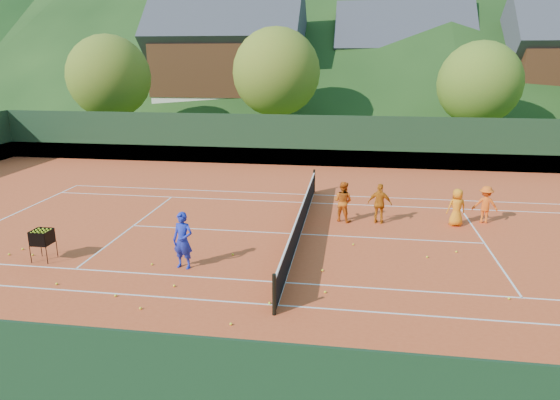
# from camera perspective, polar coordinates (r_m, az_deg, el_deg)

# --- Properties ---
(ground) EXTENTS (400.00, 400.00, 0.00)m
(ground) POSITION_cam_1_polar(r_m,az_deg,el_deg) (18.17, 2.33, -3.97)
(ground) COLOR #2E5019
(ground) RESTS_ON ground
(clay_court) EXTENTS (40.00, 24.00, 0.02)m
(clay_court) POSITION_cam_1_polar(r_m,az_deg,el_deg) (18.17, 2.33, -3.94)
(clay_court) COLOR #C74620
(clay_court) RESTS_ON ground
(coach) EXTENTS (0.70, 0.53, 1.76)m
(coach) POSITION_cam_1_polar(r_m,az_deg,el_deg) (15.31, -11.04, -4.57)
(coach) COLOR #1B29B1
(coach) RESTS_ON clay_court
(student_a) EXTENTS (0.95, 0.86, 1.59)m
(student_a) POSITION_cam_1_polar(r_m,az_deg,el_deg) (19.52, 7.19, -0.17)
(student_a) COLOR #D15B12
(student_a) RESTS_ON clay_court
(student_b) EXTENTS (0.97, 0.54, 1.56)m
(student_b) POSITION_cam_1_polar(r_m,az_deg,el_deg) (19.50, 11.33, -0.41)
(student_b) COLOR orange
(student_b) RESTS_ON clay_court
(student_c) EXTENTS (0.79, 0.61, 1.45)m
(student_c) POSITION_cam_1_polar(r_m,az_deg,el_deg) (19.99, 19.53, -0.80)
(student_c) COLOR orange
(student_c) RESTS_ON clay_court
(student_d) EXTENTS (0.98, 0.62, 1.46)m
(student_d) POSITION_cam_1_polar(r_m,az_deg,el_deg) (20.76, 22.41, -0.48)
(student_d) COLOR orange
(student_d) RESTS_ON clay_court
(tennis_ball_0) EXTENTS (0.07, 0.07, 0.07)m
(tennis_ball_0) POSITION_cam_1_polar(r_m,az_deg,el_deg) (13.21, -1.20, -11.69)
(tennis_ball_0) COLOR yellow
(tennis_ball_0) RESTS_ON clay_court
(tennis_ball_1) EXTENTS (0.07, 0.07, 0.07)m
(tennis_ball_1) POSITION_cam_1_polar(r_m,az_deg,el_deg) (17.26, 8.36, -5.04)
(tennis_ball_1) COLOR yellow
(tennis_ball_1) RESTS_ON clay_court
(tennis_ball_2) EXTENTS (0.07, 0.07, 0.07)m
(tennis_ball_2) POSITION_cam_1_polar(r_m,az_deg,el_deg) (18.70, -25.40, -4.81)
(tennis_ball_2) COLOR yellow
(tennis_ball_2) RESTS_ON clay_court
(tennis_ball_3) EXTENTS (0.07, 0.07, 0.07)m
(tennis_ball_3) POSITION_cam_1_polar(r_m,az_deg,el_deg) (18.76, -27.34, -4.99)
(tennis_ball_3) COLOR yellow
(tennis_ball_3) RESTS_ON clay_court
(tennis_ball_4) EXTENTS (0.07, 0.07, 0.07)m
(tennis_ball_4) POSITION_cam_1_polar(r_m,az_deg,el_deg) (13.88, -27.79, -12.25)
(tennis_ball_4) COLOR yellow
(tennis_ball_4) RESTS_ON clay_court
(tennis_ball_6) EXTENTS (0.07, 0.07, 0.07)m
(tennis_ball_6) POSITION_cam_1_polar(r_m,az_deg,el_deg) (18.47, -28.56, -5.48)
(tennis_ball_6) COLOR yellow
(tennis_ball_6) RESTS_ON clay_court
(tennis_ball_7) EXTENTS (0.07, 0.07, 0.07)m
(tennis_ball_7) POSITION_cam_1_polar(r_m,az_deg,el_deg) (15.57, -24.16, -8.73)
(tennis_ball_7) COLOR yellow
(tennis_ball_7) RESTS_ON clay_court
(tennis_ball_8) EXTENTS (0.07, 0.07, 0.07)m
(tennis_ball_8) POSITION_cam_1_polar(r_m,az_deg,el_deg) (12.33, -5.64, -13.92)
(tennis_ball_8) COLOR yellow
(tennis_ball_8) RESTS_ON clay_court
(tennis_ball_9) EXTENTS (0.07, 0.07, 0.07)m
(tennis_ball_9) POSITION_cam_1_polar(r_m,az_deg,el_deg) (13.44, -15.65, -11.83)
(tennis_ball_9) COLOR yellow
(tennis_ball_9) RESTS_ON clay_court
(tennis_ball_11) EXTENTS (0.07, 0.07, 0.07)m
(tennis_ball_11) POSITION_cam_1_polar(r_m,az_deg,el_deg) (10.44, -8.66, -20.17)
(tennis_ball_11) COLOR yellow
(tennis_ball_11) RESTS_ON clay_court
(tennis_ball_12) EXTENTS (0.07, 0.07, 0.07)m
(tennis_ball_12) POSITION_cam_1_polar(r_m,az_deg,el_deg) (12.06, -15.67, -15.25)
(tennis_ball_12) COLOR yellow
(tennis_ball_12) RESTS_ON clay_court
(tennis_ball_13) EXTENTS (0.07, 0.07, 0.07)m
(tennis_ball_13) POSITION_cam_1_polar(r_m,az_deg,el_deg) (16.30, -5.42, -6.22)
(tennis_ball_13) COLOR yellow
(tennis_ball_13) RESTS_ON clay_court
(tennis_ball_14) EXTENTS (0.07, 0.07, 0.07)m
(tennis_ball_14) POSITION_cam_1_polar(r_m,az_deg,el_deg) (11.02, 19.62, -18.86)
(tennis_ball_14) COLOR yellow
(tennis_ball_14) RESTS_ON clay_court
(tennis_ball_15) EXTENTS (0.07, 0.07, 0.07)m
(tennis_ball_15) POSITION_cam_1_polar(r_m,az_deg,el_deg) (17.45, 19.51, -5.58)
(tennis_ball_15) COLOR yellow
(tennis_ball_15) RESTS_ON clay_court
(tennis_ball_16) EXTENTS (0.07, 0.07, 0.07)m
(tennis_ball_16) POSITION_cam_1_polar(r_m,az_deg,el_deg) (16.72, 16.47, -6.26)
(tennis_ball_16) COLOR yellow
(tennis_ball_16) RESTS_ON clay_court
(tennis_ball_19) EXTENTS (0.07, 0.07, 0.07)m
(tennis_ball_19) POSITION_cam_1_polar(r_m,az_deg,el_deg) (15.13, 4.88, -8.02)
(tennis_ball_19) COLOR yellow
(tennis_ball_19) RESTS_ON clay_court
(tennis_ball_20) EXTENTS (0.07, 0.07, 0.07)m
(tennis_ball_20) POSITION_cam_1_polar(r_m,az_deg,el_deg) (14.43, -12.00, -9.56)
(tennis_ball_20) COLOR yellow
(tennis_ball_20) RESTS_ON clay_court
(tennis_ball_22) EXTENTS (0.07, 0.07, 0.07)m
(tennis_ball_22) POSITION_cam_1_polar(r_m,az_deg,el_deg) (10.83, 17.75, -19.35)
(tennis_ball_22) COLOR yellow
(tennis_ball_22) RESTS_ON clay_court
(tennis_ball_23) EXTENTS (0.07, 0.07, 0.07)m
(tennis_ball_23) POSITION_cam_1_polar(r_m,az_deg,el_deg) (12.50, -19.74, -14.44)
(tennis_ball_23) COLOR yellow
(tennis_ball_23) RESTS_ON clay_court
(tennis_ball_24) EXTENTS (0.07, 0.07, 0.07)m
(tennis_ball_24) POSITION_cam_1_polar(r_m,az_deg,el_deg) (13.83, 5.18, -10.43)
(tennis_ball_24) COLOR yellow
(tennis_ball_24) RESTS_ON clay_court
(tennis_ball_25) EXTENTS (0.07, 0.07, 0.07)m
(tennis_ball_25) POSITION_cam_1_polar(r_m,az_deg,el_deg) (18.08, -26.43, -5.63)
(tennis_ball_25) COLOR yellow
(tennis_ball_25) RESTS_ON clay_court
(tennis_ball_26) EXTENTS (0.07, 0.07, 0.07)m
(tennis_ball_26) POSITION_cam_1_polar(r_m,az_deg,el_deg) (14.28, -18.29, -10.33)
(tennis_ball_26) COLOR yellow
(tennis_ball_26) RESTS_ON clay_court
(tennis_ball_27) EXTENTS (0.07, 0.07, 0.07)m
(tennis_ball_27) POSITION_cam_1_polar(r_m,az_deg,el_deg) (16.00, -14.43, -7.11)
(tennis_ball_27) COLOR yellow
(tennis_ball_27) RESTS_ON clay_court
(tennis_ball_28) EXTENTS (0.07, 0.07, 0.07)m
(tennis_ball_28) POSITION_cam_1_polar(r_m,az_deg,el_deg) (10.89, 11.70, -18.66)
(tennis_ball_28) COLOR yellow
(tennis_ball_28) RESTS_ON clay_court
(tennis_ball_29) EXTENTS (0.07, 0.07, 0.07)m
(tennis_ball_29) POSITION_cam_1_polar(r_m,az_deg,el_deg) (14.74, 24.70, -10.18)
(tennis_ball_29) COLOR yellow
(tennis_ball_29) RESTS_ON clay_court
(court_lines) EXTENTS (23.83, 11.03, 0.00)m
(court_lines) POSITION_cam_1_polar(r_m,az_deg,el_deg) (18.16, 2.33, -3.91)
(court_lines) COLOR white
(court_lines) RESTS_ON clay_court
(tennis_net) EXTENTS (0.10, 12.07, 1.10)m
(tennis_net) POSITION_cam_1_polar(r_m,az_deg,el_deg) (18.00, 2.34, -2.42)
(tennis_net) COLOR black
(tennis_net) RESTS_ON clay_court
(perimeter_fence) EXTENTS (40.40, 24.24, 3.00)m
(perimeter_fence) POSITION_cam_1_polar(r_m,az_deg,el_deg) (17.78, 2.37, -0.13)
(perimeter_fence) COLOR black
(perimeter_fence) RESTS_ON clay_court
(ball_hopper) EXTENTS (0.57, 0.57, 1.00)m
(ball_hopper) POSITION_cam_1_polar(r_m,az_deg,el_deg) (17.31, -25.55, -3.92)
(ball_hopper) COLOR black
(ball_hopper) RESTS_ON clay_court
(chalet_left) EXTENTS (13.80, 9.93, 12.92)m
(chalet_left) POSITION_cam_1_polar(r_m,az_deg,el_deg) (48.46, -5.82, 15.19)
(chalet_left) COLOR beige
(chalet_left) RESTS_ON ground
(chalet_mid) EXTENTS (12.65, 8.82, 11.45)m
(chalet_mid) POSITION_cam_1_polar(r_m,az_deg,el_deg) (51.19, 13.60, 14.14)
(chalet_mid) COLOR beige
(chalet_mid) RESTS_ON ground
(tree_a) EXTENTS (6.00, 6.00, 7.88)m
(tree_a) POSITION_cam_1_polar(r_m,az_deg,el_deg) (39.28, -18.98, 13.16)
(tree_a) COLOR #422A1A
(tree_a) RESTS_ON ground
(tree_b) EXTENTS (6.40, 6.40, 8.40)m
(tree_b) POSITION_cam_1_polar(r_m,az_deg,el_deg) (37.46, -0.44, 14.40)
(tree_b) COLOR #402719
(tree_b) RESTS_ON ground
(tree_c) EXTENTS (5.60, 5.60, 7.35)m
(tree_c) POSITION_cam_1_polar(r_m,az_deg,el_deg) (36.96, 21.82, 12.27)
(tree_c) COLOR #42291A
(tree_c) RESTS_ON ground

